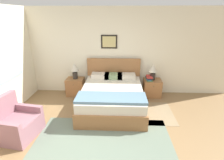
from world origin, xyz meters
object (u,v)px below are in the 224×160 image
(armchair, at_px, (16,124))
(table_lamp_by_door, at_px, (153,70))
(nightstand_by_door, at_px, (152,88))
(bed, at_px, (112,96))
(table_lamp_near_window, at_px, (75,69))
(nightstand_near_window, at_px, (75,87))

(armchair, bearing_deg, table_lamp_by_door, 132.51)
(nightstand_by_door, bearing_deg, table_lamp_by_door, 149.32)
(bed, xyz_separation_m, armchair, (-1.93, -1.26, -0.04))
(table_lamp_near_window, bearing_deg, bed, -33.70)
(armchair, xyz_separation_m, table_lamp_by_door, (3.10, 2.04, 0.56))
(bed, distance_m, nightstand_by_door, 1.42)
(table_lamp_by_door, bearing_deg, table_lamp_near_window, 180.00)
(nightstand_by_door, distance_m, table_lamp_near_window, 2.43)
(nightstand_near_window, bearing_deg, armchair, -110.01)
(bed, height_order, table_lamp_by_door, bed)
(nightstand_near_window, distance_m, table_lamp_near_window, 0.57)
(nightstand_by_door, relative_size, table_lamp_near_window, 1.07)
(bed, height_order, table_lamp_near_window, bed)
(nightstand_near_window, height_order, table_lamp_by_door, table_lamp_by_door)
(nightstand_near_window, distance_m, nightstand_by_door, 2.37)
(bed, xyz_separation_m, nightstand_near_window, (-1.19, 0.77, -0.06))
(table_lamp_near_window, bearing_deg, armchair, -110.33)
(bed, relative_size, nightstand_by_door, 3.85)
(table_lamp_near_window, bearing_deg, nightstand_near_window, -154.86)
(nightstand_near_window, xyz_separation_m, table_lamp_near_window, (0.02, 0.01, 0.57))
(bed, distance_m, table_lamp_by_door, 1.50)
(nightstand_by_door, xyz_separation_m, table_lamp_by_door, (-0.01, 0.01, 0.57))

